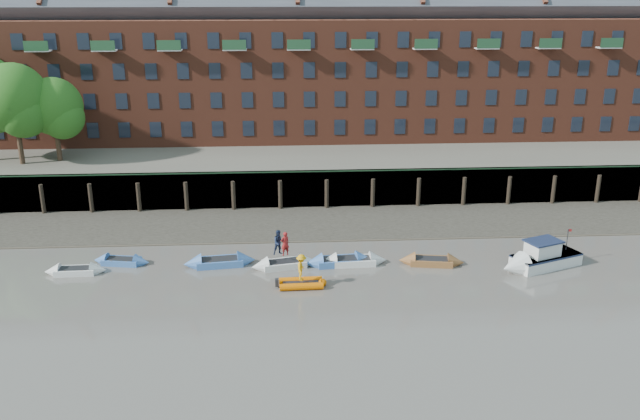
{
  "coord_description": "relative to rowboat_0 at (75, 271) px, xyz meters",
  "views": [
    {
      "loc": [
        -1.95,
        -33.72,
        18.8
      ],
      "look_at": [
        0.83,
        12.0,
        3.2
      ],
      "focal_mm": 38.0,
      "sensor_mm": 36.0,
      "label": 1
    }
  ],
  "objects": [
    {
      "name": "rowboat_5",
      "position": [
        18.87,
        0.44,
        0.03
      ],
      "size": [
        4.74,
        1.53,
        1.36
      ],
      "rotation": [
        0.0,
        0.0,
        0.04
      ],
      "color": "silver",
      "rests_on": "ground"
    },
    {
      "name": "apartment_terrace",
      "position": [
        15.89,
        27.94,
        12.61
      ],
      "size": [
        80.6,
        15.56,
        20.98
      ],
      "color": "brown",
      "rests_on": "bank_terrace"
    },
    {
      "name": "rowboat_1",
      "position": [
        2.74,
        1.49,
        -0.0
      ],
      "size": [
        4.14,
        1.83,
        1.16
      ],
      "rotation": [
        0.0,
        0.0,
        -0.17
      ],
      "color": "#3E6BB0",
      "rests_on": "ground"
    },
    {
      "name": "motor_launch",
      "position": [
        31.21,
        -1.02,
        0.43
      ],
      "size": [
        6.38,
        4.08,
        2.51
      ],
      "rotation": [
        0.0,
        0.0,
        3.52
      ],
      "color": "silver",
      "rests_on": "ground"
    },
    {
      "name": "bank_terrace",
      "position": [
        15.89,
        26.94,
        1.39
      ],
      "size": [
        110.0,
        28.0,
        3.2
      ],
      "primitive_type": "cube",
      "color": "#5E594D",
      "rests_on": "ground"
    },
    {
      "name": "rowboat_4",
      "position": [
        17.91,
        0.45,
        0.04
      ],
      "size": [
        4.91,
        1.9,
        1.39
      ],
      "rotation": [
        0.0,
        0.0,
        0.11
      ],
      "color": "#3E6BB0",
      "rests_on": "ground"
    },
    {
      "name": "tree_cluster",
      "position": [
        -9.72,
        18.29,
        8.79
      ],
      "size": [
        11.76,
        7.74,
        9.4
      ],
      "color": "#3A281C",
      "rests_on": "bank_terrace"
    },
    {
      "name": "rowboat_2",
      "position": [
        9.61,
        0.83,
        0.04
      ],
      "size": [
        5.08,
        2.03,
        1.43
      ],
      "rotation": [
        0.0,
        0.0,
        0.12
      ],
      "color": "#3E6BB0",
      "rests_on": "ground"
    },
    {
      "name": "foreshore",
      "position": [
        15.89,
        8.94,
        -0.21
      ],
      "size": [
        110.0,
        8.0,
        0.5
      ],
      "primitive_type": "cube",
      "color": "#3D382F",
      "rests_on": "ground"
    },
    {
      "name": "rib_tender",
      "position": [
        15.26,
        -2.96,
        0.02
      ],
      "size": [
        3.08,
        1.53,
        0.53
      ],
      "rotation": [
        0.0,
        0.0,
        0.04
      ],
      "color": "#E46501",
      "rests_on": "ground"
    },
    {
      "name": "rowboat_3",
      "position": [
        14.08,
        0.24,
        0.02
      ],
      "size": [
        4.73,
        2.19,
        1.32
      ],
      "rotation": [
        0.0,
        0.0,
        0.2
      ],
      "color": "silver",
      "rests_on": "ground"
    },
    {
      "name": "person_rib_crew",
      "position": [
        15.17,
        -3.05,
        1.17
      ],
      "size": [
        0.8,
        1.22,
        1.76
      ],
      "primitive_type": "imported",
      "rotation": [
        0.0,
        0.0,
        1.44
      ],
      "color": "orange",
      "rests_on": "rib_tender"
    },
    {
      "name": "rowboat_6",
      "position": [
        24.32,
        0.1,
        0.02
      ],
      "size": [
        4.65,
        2.01,
        1.31
      ],
      "rotation": [
        0.0,
        0.0,
        -0.16
      ],
      "color": "brown",
      "rests_on": "ground"
    },
    {
      "name": "person_rower_b",
      "position": [
        13.75,
        0.45,
        1.56
      ],
      "size": [
        1.0,
        0.87,
        1.76
      ],
      "primitive_type": "imported",
      "rotation": [
        0.0,
        0.0,
        0.27
      ],
      "color": "#19233F",
      "rests_on": "rowboat_3"
    },
    {
      "name": "ground",
      "position": [
        15.89,
        -9.06,
        -0.21
      ],
      "size": [
        220.0,
        220.0,
        0.0
      ],
      "primitive_type": "plane",
      "color": "#625D56",
      "rests_on": "ground"
    },
    {
      "name": "river_wall",
      "position": [
        15.89,
        13.32,
        1.38
      ],
      "size": [
        110.0,
        1.23,
        3.3
      ],
      "color": "#2D2A26",
      "rests_on": "ground"
    },
    {
      "name": "person_rower_a",
      "position": [
        14.16,
        0.25,
        1.53
      ],
      "size": [
        0.74,
        0.64,
        1.7
      ],
      "primitive_type": "imported",
      "rotation": [
        0.0,
        0.0,
        3.61
      ],
      "color": "maroon",
      "rests_on": "rowboat_3"
    },
    {
      "name": "rowboat_0",
      "position": [
        0.0,
        0.0,
        0.0
      ],
      "size": [
        4.12,
        1.3,
        1.19
      ],
      "rotation": [
        0.0,
        0.0,
        0.03
      ],
      "color": "silver",
      "rests_on": "ground"
    },
    {
      "name": "mud_band",
      "position": [
        15.89,
        5.54,
        -0.21
      ],
      "size": [
        110.0,
        1.6,
        0.1
      ],
      "primitive_type": "cube",
      "color": "#4C4336",
      "rests_on": "ground"
    }
  ]
}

